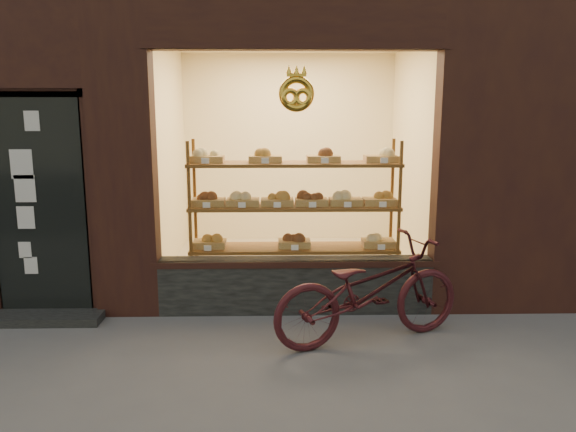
{
  "coord_description": "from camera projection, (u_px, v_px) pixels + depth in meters",
  "views": [
    {
      "loc": [
        0.26,
        -3.26,
        2.04
      ],
      "look_at": [
        0.37,
        2.0,
        1.01
      ],
      "focal_mm": 35.0,
      "sensor_mm": 36.0,
      "label": 1
    }
  ],
  "objects": [
    {
      "name": "ground",
      "position": [
        237.0,
        431.0,
        3.58
      ],
      "size": [
        90.0,
        90.0,
        0.0
      ],
      "primitive_type": "plane",
      "color": "#565657"
    },
    {
      "name": "display_shelf",
      "position": [
        294.0,
        218.0,
        5.93
      ],
      "size": [
        2.2,
        0.45,
        1.7
      ],
      "color": "#633016",
      "rests_on": "ground"
    },
    {
      "name": "bicycle",
      "position": [
        369.0,
        290.0,
        4.88
      ],
      "size": [
        1.87,
        1.17,
        0.93
      ],
      "primitive_type": "imported",
      "rotation": [
        0.0,
        0.0,
        1.91
      ],
      "color": "#371115",
      "rests_on": "ground"
    }
  ]
}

